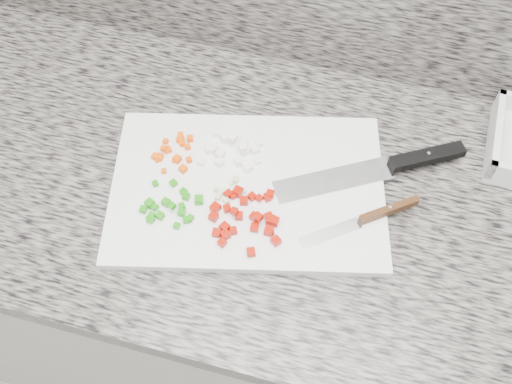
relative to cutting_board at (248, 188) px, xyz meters
The scene contains 10 objects.
cabinet 0.49m from the cutting_board, 12.19° to the left, with size 3.92×0.62×0.86m, color beige.
countertop 0.12m from the cutting_board, 12.19° to the left, with size 3.96×0.64×0.04m, color slate.
cutting_board is the anchor object (origin of this frame).
carrot_pile 0.14m from the cutting_board, 167.39° to the left, with size 0.07×0.09×0.02m.
onion_pile 0.08m from the cutting_board, 125.67° to the left, with size 0.11×0.08×0.02m.
green_pepper_pile 0.13m from the cutting_board, 145.98° to the right, with size 0.10×0.09×0.02m.
red_pepper_pile 0.07m from the cutting_board, 76.84° to the right, with size 0.13×0.13×0.02m.
garlic_pile 0.04m from the cutting_board, 146.58° to the right, with size 0.05×0.06×0.01m.
chef_knife 0.26m from the cutting_board, 24.04° to the left, with size 0.31×0.20×0.02m.
paring_knife 0.21m from the cutting_board, ahead, with size 0.18×0.14×0.02m.
Camera 1 is at (0.04, 0.92, 1.72)m, focal length 40.00 mm.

